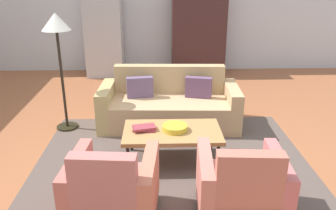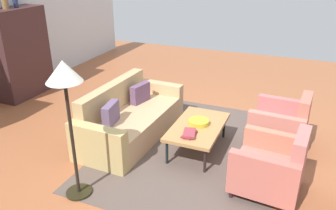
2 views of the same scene
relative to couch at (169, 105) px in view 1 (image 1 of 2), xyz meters
The scene contains 12 objects.
ground_plane 1.10m from the couch, 89.29° to the right, with size 11.81×11.81×0.00m, color #A45D38.
wall_back 3.42m from the couch, 89.77° to the left, with size 9.84×0.12×2.80m, color silver.
area_rug 1.17m from the couch, 90.16° to the right, with size 3.40×2.60×0.01m, color brown.
couch is the anchor object (origin of this frame).
coffee_table 1.19m from the couch, 90.16° to the right, with size 1.20×0.70×0.42m.
armchair_left 2.43m from the couch, 104.51° to the right, with size 0.86×0.86×0.88m.
armchair_right 2.43m from the couch, 75.87° to the right, with size 0.85×0.85×0.88m.
fruit_bowl 1.20m from the couch, 88.60° to the right, with size 0.31×0.31×0.07m, color gold.
book_stack 1.23m from the couch, 106.54° to the right, with size 0.31×0.22×0.05m.
cabinet 3.05m from the couch, 75.13° to the left, with size 1.20×0.51×1.80m.
refrigerator 3.16m from the couch, 115.83° to the left, with size 0.80×0.73×1.85m.
floor_lamp 1.95m from the couch, behind, with size 0.40×0.40×1.72m.
Camera 1 is at (-0.19, -4.00, 2.25)m, focal length 37.31 mm.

